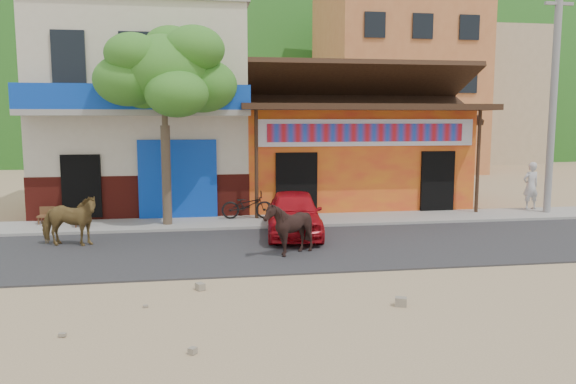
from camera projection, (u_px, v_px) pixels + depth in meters
name	position (u px, v px, depth m)	size (l,w,h in m)	color
ground	(370.00, 272.00, 12.20)	(120.00, 120.00, 0.00)	#9E825B
road	(341.00, 246.00, 14.64)	(60.00, 5.00, 0.04)	#28282B
sidewalk	(314.00, 221.00, 18.07)	(60.00, 2.00, 0.12)	gray
dance_club	(343.00, 158.00, 22.07)	(8.00, 6.00, 3.60)	orange
cafe_building	(146.00, 114.00, 20.68)	(7.00, 6.00, 7.00)	beige
apartment_front	(394.00, 77.00, 36.33)	(9.00, 9.00, 12.00)	#CC723F
apartment_rear	(478.00, 97.00, 43.75)	(8.00, 8.00, 10.00)	tan
hillside	(222.00, 57.00, 79.19)	(100.00, 40.00, 24.00)	#194C14
tree	(165.00, 125.00, 16.75)	(3.00, 3.00, 6.00)	#2D721E
utility_pole	(554.00, 95.00, 18.82)	(0.24, 0.24, 8.00)	gray
cow_tan	(69.00, 221.00, 14.45)	(0.72, 1.58, 1.33)	olive
cow_dark	(289.00, 228.00, 13.48)	(1.08, 1.21, 1.34)	black
red_car	(294.00, 213.00, 15.83)	(1.50, 3.72, 1.27)	#B00C16
scooter	(247.00, 205.00, 18.04)	(0.58, 1.66, 0.87)	black
pedestrian	(531.00, 186.00, 19.89)	(0.61, 0.40, 1.68)	silver
cafe_chair_left	(46.00, 208.00, 17.17)	(0.44, 0.44, 0.94)	#4F2F1A
cafe_chair_right	(81.00, 212.00, 16.71)	(0.41, 0.41, 0.87)	#452717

